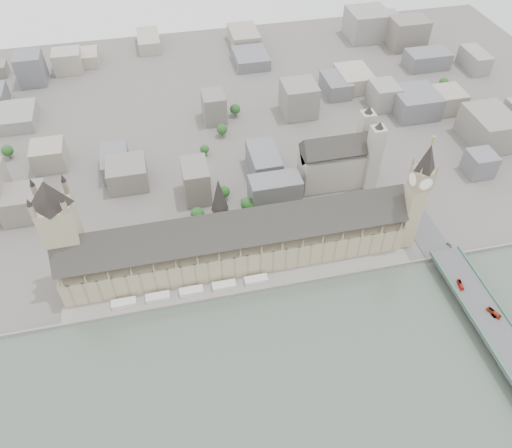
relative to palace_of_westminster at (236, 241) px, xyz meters
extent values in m
plane|color=#595651|center=(0.00, -19.70, -22.71)|extent=(900.00, 900.00, 0.00)
cube|color=slate|center=(0.00, -34.70, -21.21)|extent=(600.00, 1.50, 3.00)
cube|color=slate|center=(0.00, -27.20, -21.71)|extent=(270.00, 15.00, 2.00)
cube|color=silver|center=(-90.00, -26.70, -18.71)|extent=(18.00, 7.00, 4.00)
cube|color=silver|center=(-65.00, -26.70, -18.71)|extent=(18.00, 7.00, 4.00)
cube|color=silver|center=(-40.00, -26.70, -18.71)|extent=(18.00, 7.00, 4.00)
cube|color=silver|center=(-15.00, -26.70, -18.71)|extent=(18.00, 7.00, 4.00)
cube|color=silver|center=(10.00, -26.70, -18.71)|extent=(18.00, 7.00, 4.00)
cube|color=tan|center=(0.00, 0.30, -10.21)|extent=(265.00, 40.00, 25.00)
cube|color=#292724|center=(0.00, 0.30, 12.37)|extent=(265.00, 40.73, 40.73)
cube|color=tan|center=(138.00, -11.70, 8.29)|extent=(12.00, 12.00, 62.00)
cube|color=gray|center=(138.00, -11.70, 47.29)|extent=(14.00, 14.00, 16.00)
cylinder|color=white|center=(145.20, -11.70, 47.29)|extent=(0.60, 10.00, 10.00)
cylinder|color=white|center=(130.80, -11.70, 47.29)|extent=(0.60, 10.00, 10.00)
cylinder|color=white|center=(138.00, -4.50, 47.29)|extent=(10.00, 0.60, 10.00)
cylinder|color=white|center=(138.00, -18.90, 47.29)|extent=(10.00, 0.60, 10.00)
cone|color=black|center=(138.00, -11.70, 66.29)|extent=(17.00, 17.00, 22.00)
cylinder|color=yellow|center=(138.00, -11.70, 80.29)|extent=(1.00, 1.00, 6.00)
sphere|color=yellow|center=(138.00, -11.70, 83.79)|extent=(2.00, 2.00, 2.00)
cone|color=gray|center=(144.50, -5.20, 59.29)|extent=(2.40, 2.40, 8.00)
cone|color=gray|center=(131.50, -5.20, 59.29)|extent=(2.40, 2.40, 8.00)
cone|color=gray|center=(144.50, -18.20, 59.29)|extent=(2.40, 2.40, 8.00)
cone|color=gray|center=(131.50, -18.20, 59.29)|extent=(2.40, 2.40, 8.00)
cube|color=tan|center=(-122.00, 6.30, 17.29)|extent=(23.00, 23.00, 80.00)
cone|color=black|center=(-122.00, 6.30, 67.29)|extent=(30.00, 30.00, 20.00)
cylinder|color=gray|center=(-10.00, 6.30, 20.29)|extent=(12.00, 12.00, 20.00)
cone|color=black|center=(-10.00, 6.30, 44.29)|extent=(13.00, 13.00, 28.00)
cube|color=#474749|center=(162.00, -107.20, -17.58)|extent=(25.00, 325.00, 10.25)
cube|color=#A6A295|center=(105.00, 75.30, -5.71)|extent=(60.00, 28.00, 34.00)
cube|color=#292724|center=(105.00, 75.30, 16.29)|extent=(60.00, 28.28, 28.28)
cube|color=#A6A295|center=(137.00, 87.30, 9.29)|extent=(12.00, 12.00, 64.00)
cube|color=#A6A295|center=(137.00, 63.30, 9.29)|extent=(12.00, 12.00, 64.00)
imported|color=red|center=(155.79, -70.22, -11.12)|extent=(3.95, 9.85, 2.67)
imported|color=#AD3115|center=(166.21, -98.17, -10.96)|extent=(6.52, 10.85, 2.99)
imported|color=gray|center=(165.30, -99.93, -11.82)|extent=(2.20, 4.06, 1.27)
imported|color=gray|center=(167.47, -31.43, -11.65)|extent=(3.78, 5.97, 1.61)
camera|label=1|loc=(-42.41, -260.18, 282.90)|focal=35.00mm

